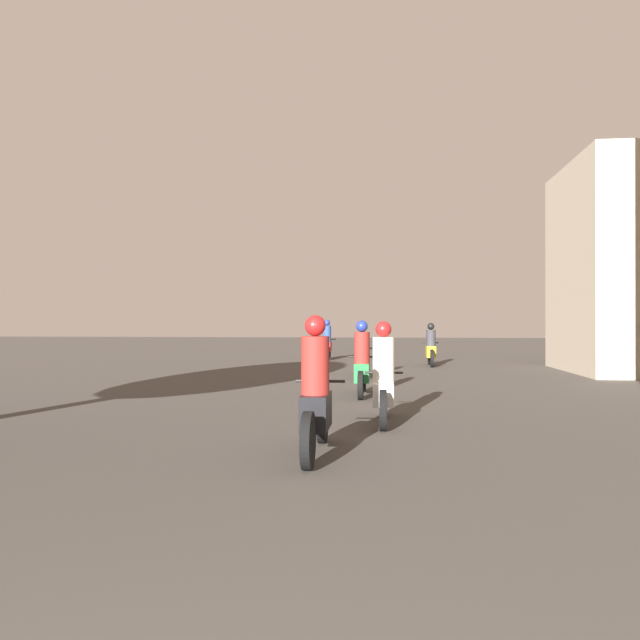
{
  "coord_description": "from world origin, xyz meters",
  "views": [
    {
      "loc": [
        0.47,
        -0.11,
        1.52
      ],
      "look_at": [
        -1.49,
        17.78,
        1.57
      ],
      "focal_mm": 35.0,
      "sensor_mm": 36.0,
      "label": 1
    }
  ],
  "objects_px": {
    "motorcycle_black": "(316,399)",
    "motorcycle_silver": "(363,355)",
    "motorcycle_yellow": "(431,349)",
    "motorcycle_red": "(327,344)",
    "motorcycle_green": "(362,365)",
    "motorcycle_white": "(383,383)"
  },
  "relations": [
    {
      "from": "motorcycle_black",
      "to": "motorcycle_red",
      "type": "bearing_deg",
      "value": 93.15
    },
    {
      "from": "motorcycle_yellow",
      "to": "motorcycle_green",
      "type": "bearing_deg",
      "value": -110.46
    },
    {
      "from": "motorcycle_silver",
      "to": "motorcycle_red",
      "type": "relative_size",
      "value": 0.99
    },
    {
      "from": "motorcycle_black",
      "to": "motorcycle_silver",
      "type": "relative_size",
      "value": 0.97
    },
    {
      "from": "motorcycle_black",
      "to": "motorcycle_yellow",
      "type": "relative_size",
      "value": 1.07
    },
    {
      "from": "motorcycle_silver",
      "to": "motorcycle_green",
      "type": "bearing_deg",
      "value": -79.31
    },
    {
      "from": "motorcycle_yellow",
      "to": "motorcycle_white",
      "type": "bearing_deg",
      "value": -104.83
    },
    {
      "from": "motorcycle_silver",
      "to": "motorcycle_red",
      "type": "xyz_separation_m",
      "value": [
        -1.78,
        7.94,
        0.04
      ]
    },
    {
      "from": "motorcycle_black",
      "to": "motorcycle_silver",
      "type": "xyz_separation_m",
      "value": [
        0.14,
        10.11,
        -0.05
      ]
    },
    {
      "from": "motorcycle_red",
      "to": "motorcycle_black",
      "type": "bearing_deg",
      "value": -82.47
    },
    {
      "from": "motorcycle_black",
      "to": "motorcycle_yellow",
      "type": "bearing_deg",
      "value": 79.15
    },
    {
      "from": "motorcycle_white",
      "to": "motorcycle_silver",
      "type": "bearing_deg",
      "value": 84.86
    },
    {
      "from": "motorcycle_green",
      "to": "motorcycle_silver",
      "type": "height_order",
      "value": "motorcycle_green"
    },
    {
      "from": "motorcycle_white",
      "to": "motorcycle_yellow",
      "type": "height_order",
      "value": "motorcycle_white"
    },
    {
      "from": "motorcycle_yellow",
      "to": "motorcycle_silver",
      "type": "bearing_deg",
      "value": -123.0
    },
    {
      "from": "motorcycle_black",
      "to": "motorcycle_silver",
      "type": "height_order",
      "value": "motorcycle_black"
    },
    {
      "from": "motorcycle_silver",
      "to": "motorcycle_yellow",
      "type": "relative_size",
      "value": 1.11
    },
    {
      "from": "motorcycle_black",
      "to": "motorcycle_green",
      "type": "height_order",
      "value": "motorcycle_black"
    },
    {
      "from": "motorcycle_black",
      "to": "motorcycle_green",
      "type": "xyz_separation_m",
      "value": [
        0.28,
        5.79,
        -0.02
      ]
    },
    {
      "from": "motorcycle_white",
      "to": "motorcycle_green",
      "type": "relative_size",
      "value": 0.97
    },
    {
      "from": "motorcycle_yellow",
      "to": "motorcycle_red",
      "type": "bearing_deg",
      "value": 131.0
    },
    {
      "from": "motorcycle_white",
      "to": "motorcycle_yellow",
      "type": "xyz_separation_m",
      "value": [
        1.52,
        12.3,
        -0.01
      ]
    }
  ]
}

